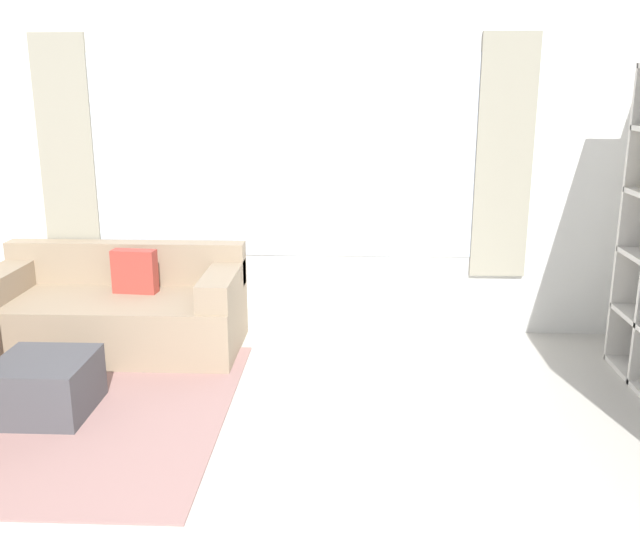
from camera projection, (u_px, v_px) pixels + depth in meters
name	position (u px, v px, depth m)	size (l,w,h in m)	color
wall_back	(283.00, 169.00, 5.73)	(6.93, 0.11, 2.70)	white
area_rug	(12.00, 410.00, 4.54)	(2.76, 2.34, 0.01)	gray
couch_main	(116.00, 312.00, 5.56)	(1.94, 0.95, 0.78)	gray
ottoman	(45.00, 386.00, 4.47)	(0.57, 0.60, 0.36)	#47474C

